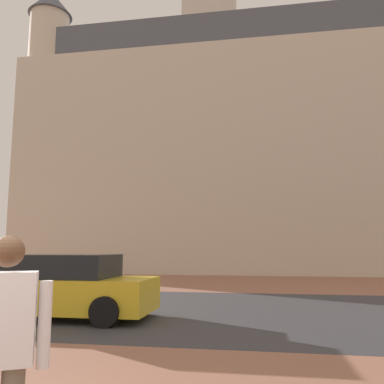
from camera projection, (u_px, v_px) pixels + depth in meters
The scene contains 5 objects.
ground_plane at pixel (185, 304), 11.82m from camera, with size 120.00×120.00×0.00m, color #93604C.
street_asphalt_strip at pixel (178, 309), 10.79m from camera, with size 120.00×8.29×0.00m, color #38383D.
landmark_building at pixel (233, 154), 31.92m from camera, with size 30.01×14.59×31.99m.
person_skater at pixel (2, 350), 2.70m from camera, with size 0.55×0.40×1.73m.
car_yellow at pixel (62, 287), 9.50m from camera, with size 4.36×2.02×1.49m.
Camera 1 is at (2.19, -1.97, 1.65)m, focal length 37.38 mm.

